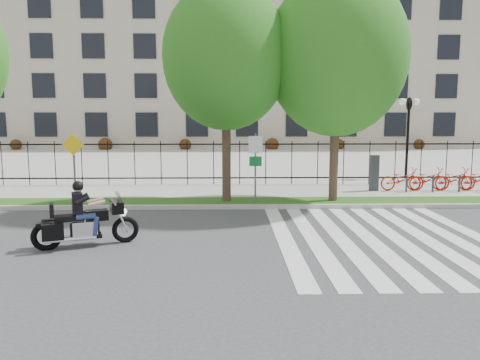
{
  "coord_description": "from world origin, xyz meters",
  "views": [
    {
      "loc": [
        0.73,
        -12.15,
        3.22
      ],
      "look_at": [
        1.07,
        3.0,
        1.18
      ],
      "focal_mm": 35.0,
      "sensor_mm": 36.0,
      "label": 1
    }
  ],
  "objects": [
    {
      "name": "sign_pole_warning",
      "position": [
        -4.82,
        4.58,
        1.74
      ],
      "size": [
        0.78,
        0.09,
        2.49
      ],
      "color": "#59595B",
      "rests_on": "grass_verge"
    },
    {
      "name": "curb",
      "position": [
        0.0,
        4.1,
        0.07
      ],
      "size": [
        60.0,
        0.2,
        0.15
      ],
      "primitive_type": "cube",
      "color": "#ABAAA1",
      "rests_on": "ground"
    },
    {
      "name": "office_building",
      "position": [
        0.0,
        44.92,
        9.97
      ],
      "size": [
        60.0,
        21.9,
        20.15
      ],
      "color": "#AEA28C",
      "rests_on": "ground"
    },
    {
      "name": "street_tree_2",
      "position": [
        4.59,
        4.95,
        5.42
      ],
      "size": [
        5.07,
        5.07,
        8.19
      ],
      "color": "#3A2920",
      "rests_on": "grass_verge"
    },
    {
      "name": "sidewalk",
      "position": [
        0.0,
        7.45,
        0.07
      ],
      "size": [
        60.0,
        3.5,
        0.15
      ],
      "primitive_type": "cube",
      "color": "#A19E97",
      "rests_on": "ground"
    },
    {
      "name": "motorcycle_rider",
      "position": [
        -2.87,
        -0.63,
        0.67
      ],
      "size": [
        2.48,
        1.3,
        2.01
      ],
      "color": "black",
      "rests_on": "ground"
    },
    {
      "name": "crosswalk_stripes",
      "position": [
        4.83,
        0.0,
        0.01
      ],
      "size": [
        5.7,
        8.0,
        0.01
      ],
      "primitive_type": null,
      "color": "silver",
      "rests_on": "ground"
    },
    {
      "name": "iron_fence",
      "position": [
        0.0,
        9.2,
        1.15
      ],
      "size": [
        30.0,
        0.06,
        2.0
      ],
      "primitive_type": null,
      "color": "black",
      "rests_on": "sidewalk"
    },
    {
      "name": "plaza",
      "position": [
        0.0,
        25.0,
        0.05
      ],
      "size": [
        80.0,
        34.0,
        0.1
      ],
      "primitive_type": "cube",
      "color": "#A19E97",
      "rests_on": "ground"
    },
    {
      "name": "grass_verge",
      "position": [
        0.0,
        4.95,
        0.07
      ],
      "size": [
        60.0,
        1.5,
        0.15
      ],
      "primitive_type": "cube",
      "color": "#225314",
      "rests_on": "ground"
    },
    {
      "name": "ground",
      "position": [
        0.0,
        0.0,
        0.0
      ],
      "size": [
        120.0,
        120.0,
        0.0
      ],
      "primitive_type": "plane",
      "color": "#38383B",
      "rests_on": "ground"
    },
    {
      "name": "lamp_post_right",
      "position": [
        10.0,
        12.0,
        3.21
      ],
      "size": [
        1.06,
        0.7,
        4.25
      ],
      "color": "black",
      "rests_on": "ground"
    },
    {
      "name": "street_tree_1",
      "position": [
        0.62,
        4.95,
        5.35
      ],
      "size": [
        4.56,
        4.56,
        7.83
      ],
      "color": "#3A2920",
      "rests_on": "grass_verge"
    },
    {
      "name": "sign_pole_regulatory",
      "position": [
        1.67,
        4.58,
        1.74
      ],
      "size": [
        0.5,
        0.09,
        2.5
      ],
      "color": "#59595B",
      "rests_on": "grass_verge"
    }
  ]
}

